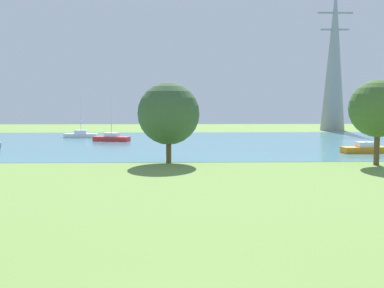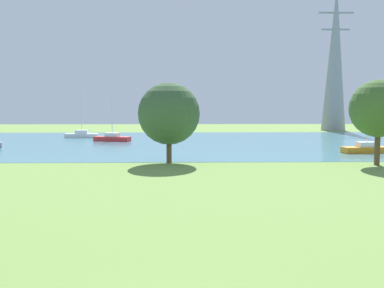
{
  "view_description": "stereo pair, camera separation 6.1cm",
  "coord_description": "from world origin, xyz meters",
  "px_view_note": "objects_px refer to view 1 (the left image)",
  "views": [
    {
      "loc": [
        0.12,
        -7.78,
        4.96
      ],
      "look_at": [
        0.82,
        17.46,
        2.7
      ],
      "focal_mm": 42.16,
      "sensor_mm": 36.0,
      "label": 1
    },
    {
      "loc": [
        0.18,
        -7.78,
        4.96
      ],
      "look_at": [
        0.82,
        17.46,
        2.7
      ],
      "focal_mm": 42.16,
      "sensor_mm": 36.0,
      "label": 2
    }
  ],
  "objects_px": {
    "electricity_pylon": "(334,57)",
    "tree_west_far": "(378,109)",
    "sailboat_orange": "(365,149)",
    "sailboat_red": "(112,138)",
    "tree_east_near": "(169,114)",
    "sailboat_white": "(81,135)"
  },
  "relations": [
    {
      "from": "sailboat_white",
      "to": "sailboat_orange",
      "type": "height_order",
      "value": "sailboat_white"
    },
    {
      "from": "sailboat_orange",
      "to": "electricity_pylon",
      "type": "bearing_deg",
      "value": 75.87
    },
    {
      "from": "sailboat_orange",
      "to": "tree_west_far",
      "type": "xyz_separation_m",
      "value": [
        -2.82,
        -8.93,
        4.12
      ]
    },
    {
      "from": "sailboat_red",
      "to": "tree_west_far",
      "type": "height_order",
      "value": "tree_west_far"
    },
    {
      "from": "sailboat_orange",
      "to": "tree_west_far",
      "type": "distance_m",
      "value": 10.23
    },
    {
      "from": "sailboat_white",
      "to": "tree_east_near",
      "type": "relative_size",
      "value": 1.01
    },
    {
      "from": "sailboat_orange",
      "to": "electricity_pylon",
      "type": "distance_m",
      "value": 41.52
    },
    {
      "from": "sailboat_orange",
      "to": "tree_east_near",
      "type": "height_order",
      "value": "tree_east_near"
    },
    {
      "from": "sailboat_white",
      "to": "tree_east_near",
      "type": "distance_m",
      "value": 31.67
    },
    {
      "from": "sailboat_red",
      "to": "tree_west_far",
      "type": "distance_m",
      "value": 34.87
    },
    {
      "from": "electricity_pylon",
      "to": "tree_west_far",
      "type": "bearing_deg",
      "value": -104.78
    },
    {
      "from": "tree_west_far",
      "to": "electricity_pylon",
      "type": "bearing_deg",
      "value": 75.22
    },
    {
      "from": "sailboat_orange",
      "to": "tree_west_far",
      "type": "relative_size",
      "value": 0.75
    },
    {
      "from": "tree_east_near",
      "to": "tree_west_far",
      "type": "height_order",
      "value": "tree_west_far"
    },
    {
      "from": "sailboat_white",
      "to": "tree_west_far",
      "type": "bearing_deg",
      "value": -44.8
    },
    {
      "from": "tree_west_far",
      "to": "electricity_pylon",
      "type": "relative_size",
      "value": 0.26
    },
    {
      "from": "sailboat_white",
      "to": "electricity_pylon",
      "type": "xyz_separation_m",
      "value": [
        42.82,
        17.01,
        12.97
      ]
    },
    {
      "from": "electricity_pylon",
      "to": "sailboat_white",
      "type": "bearing_deg",
      "value": -158.34
    },
    {
      "from": "sailboat_red",
      "to": "electricity_pylon",
      "type": "relative_size",
      "value": 0.23
    },
    {
      "from": "sailboat_white",
      "to": "sailboat_red",
      "type": "relative_size",
      "value": 1.11
    },
    {
      "from": "sailboat_white",
      "to": "electricity_pylon",
      "type": "distance_m",
      "value": 47.87
    },
    {
      "from": "tree_west_far",
      "to": "sailboat_orange",
      "type": "bearing_deg",
      "value": 72.48
    }
  ]
}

